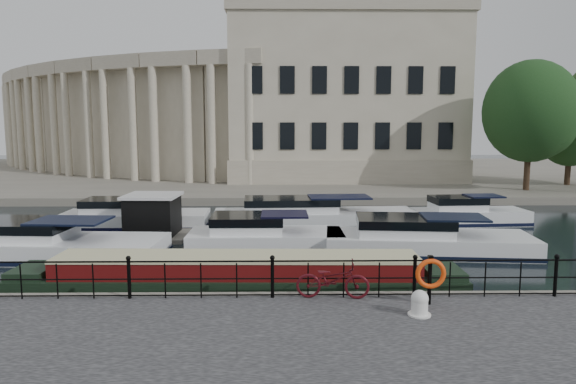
% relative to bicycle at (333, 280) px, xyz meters
% --- Properties ---
extents(ground_plane, '(160.00, 160.00, 0.00)m').
position_rel_bicycle_xyz_m(ground_plane, '(-1.69, 2.33, -1.09)').
color(ground_plane, black).
rests_on(ground_plane, ground).
extents(far_bank, '(120.00, 42.00, 0.55)m').
position_rel_bicycle_xyz_m(far_bank, '(-1.69, 41.33, -0.81)').
color(far_bank, '#6B665B').
rests_on(far_bank, ground_plane).
extents(railing, '(24.14, 0.14, 1.22)m').
position_rel_bicycle_xyz_m(railing, '(-1.69, 0.08, 0.11)').
color(railing, black).
rests_on(railing, near_quay).
extents(civic_building, '(53.55, 31.84, 16.85)m').
position_rel_bicycle_xyz_m(civic_building, '(-2.68, 37.04, 5.95)').
color(civic_building, '#ADA38C').
rests_on(civic_building, far_bank).
extents(bicycle, '(2.10, 0.89, 1.08)m').
position_rel_bicycle_xyz_m(bicycle, '(0.00, 0.00, 0.00)').
color(bicycle, '#490D13').
rests_on(bicycle, near_quay).
extents(mooring_bollard, '(0.59, 0.59, 0.66)m').
position_rel_bicycle_xyz_m(mooring_bollard, '(2.08, -1.34, -0.23)').
color(mooring_bollard, silver).
rests_on(mooring_bollard, near_quay).
extents(life_ring_post, '(0.83, 0.21, 1.35)m').
position_rel_bicycle_xyz_m(life_ring_post, '(2.56, -0.58, 0.31)').
color(life_ring_post, black).
rests_on(life_ring_post, near_quay).
extents(narrowboat, '(14.67, 2.26, 1.54)m').
position_rel_bicycle_xyz_m(narrowboat, '(-2.86, 2.37, -0.72)').
color(narrowboat, black).
rests_on(narrowboat, ground_plane).
extents(harbour_hut, '(3.50, 2.96, 2.21)m').
position_rel_bicycle_xyz_m(harbour_hut, '(-7.58, 10.49, -0.13)').
color(harbour_hut, '#6B665B').
rests_on(harbour_hut, ground_plane).
extents(cabin_cruisers, '(28.24, 10.21, 1.99)m').
position_rel_bicycle_xyz_m(cabin_cruisers, '(-2.38, 10.16, -0.72)').
color(cabin_cruisers, white).
rests_on(cabin_cruisers, ground_plane).
extents(trees, '(14.56, 9.63, 10.20)m').
position_rel_bicycle_xyz_m(trees, '(21.49, 25.98, 5.01)').
color(trees, black).
rests_on(trees, far_bank).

